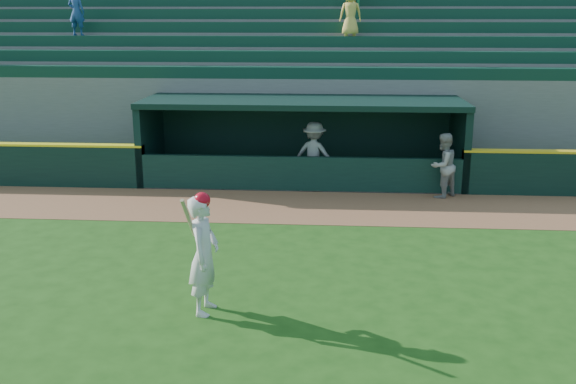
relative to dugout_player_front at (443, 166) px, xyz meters
name	(u,v)px	position (x,y,z in m)	size (l,w,h in m)	color
ground	(282,281)	(-3.90, -6.14, -0.89)	(120.00, 120.00, 0.00)	#1D4812
warning_track	(297,207)	(-3.90, -1.24, -0.88)	(40.00, 3.00, 0.01)	brown
dugout_player_front	(443,166)	(0.00, 0.00, 0.00)	(0.86, 0.67, 1.77)	#979692
dugout_player_inside	(314,154)	(-3.53, 0.99, 0.06)	(1.22, 0.70, 1.89)	#969691
dugout	(303,135)	(-3.90, 1.87, 0.47)	(9.40, 2.80, 2.46)	#63635E
stands	(309,85)	(-3.89, 6.44, 1.51)	(34.50, 6.25, 7.40)	slate
batter_at_plate	(204,253)	(-5.08, -7.48, 0.15)	(0.55, 0.87, 2.09)	silver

